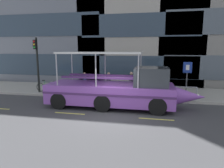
{
  "coord_description": "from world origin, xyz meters",
  "views": [
    {
      "loc": [
        2.1,
        -10.58,
        3.55
      ],
      "look_at": [
        -0.5,
        2.19,
        1.3
      ],
      "focal_mm": 31.69,
      "sensor_mm": 36.0,
      "label": 1
    }
  ],
  "objects": [
    {
      "name": "ground_plane",
      "position": [
        0.0,
        0.0,
        0.0
      ],
      "size": [
        120.0,
        120.0,
        0.0
      ],
      "primitive_type": "plane",
      "color": "#3D3D3F"
    },
    {
      "name": "sidewalk",
      "position": [
        0.0,
        5.6,
        0.09
      ],
      "size": [
        32.0,
        4.8,
        0.18
      ],
      "primitive_type": "cube",
      "color": "#99968E",
      "rests_on": "ground_plane"
    },
    {
      "name": "duck_tour_boat",
      "position": [
        0.1,
        1.36,
        1.1
      ],
      "size": [
        9.73,
        2.69,
        3.43
      ],
      "color": "purple",
      "rests_on": "ground_plane"
    },
    {
      "name": "leaned_bicycle",
      "position": [
        -6.31,
        3.85,
        0.56
      ],
      "size": [
        1.74,
        0.46,
        0.96
      ],
      "color": "black",
      "rests_on": "sidewalk"
    },
    {
      "name": "pedestrian_mid_left",
      "position": [
        0.58,
        4.25,
        1.23
      ],
      "size": [
        0.38,
        0.38,
        1.74
      ],
      "color": "black",
      "rests_on": "sidewalk"
    },
    {
      "name": "lane_centreline",
      "position": [
        -0.0,
        -0.52,
        0.0
      ],
      "size": [
        25.8,
        0.12,
        0.01
      ],
      "color": "#DBD64C",
      "rests_on": "ground_plane"
    },
    {
      "name": "traffic_light_pole",
      "position": [
        -6.85,
        3.62,
        2.8
      ],
      "size": [
        0.24,
        0.46,
        4.34
      ],
      "color": "black",
      "rests_on": "sidewalk"
    },
    {
      "name": "parking_sign",
      "position": [
        4.56,
        4.2,
        1.9
      ],
      "size": [
        0.6,
        0.12,
        2.53
      ],
      "color": "#4C4F54",
      "rests_on": "sidewalk"
    },
    {
      "name": "curb_guardrail",
      "position": [
        -0.17,
        3.45,
        0.79
      ],
      "size": [
        10.7,
        0.09,
        0.9
      ],
      "color": "#9EA0A8",
      "rests_on": "sidewalk"
    },
    {
      "name": "curb_edge",
      "position": [
        0.0,
        3.11,
        0.09
      ],
      "size": [
        32.0,
        0.18,
        0.18
      ],
      "primitive_type": "cube",
      "color": "#B2ADA3",
      "rests_on": "ground_plane"
    },
    {
      "name": "pedestrian_mid_right",
      "position": [
        -1.29,
        4.75,
        1.15
      ],
      "size": [
        0.3,
        0.42,
        1.61
      ],
      "color": "#47423D",
      "rests_on": "sidewalk"
    },
    {
      "name": "pedestrian_near_bow",
      "position": [
        2.72,
        4.1,
        1.09
      ],
      "size": [
        0.24,
        0.42,
        1.51
      ],
      "color": "#1E2338",
      "rests_on": "sidewalk"
    },
    {
      "name": "pedestrian_near_stern",
      "position": [
        -3.36,
        4.88,
        1.11
      ],
      "size": [
        0.39,
        0.29,
        1.54
      ],
      "color": "black",
      "rests_on": "sidewalk"
    }
  ]
}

